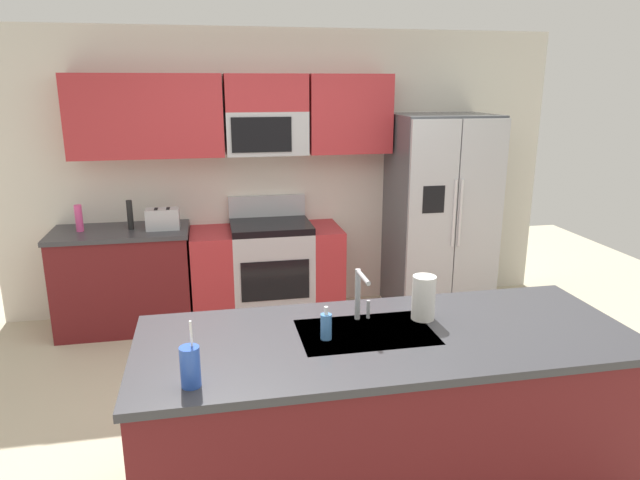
# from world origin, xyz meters

# --- Properties ---
(ground_plane) EXTENTS (9.00, 9.00, 0.00)m
(ground_plane) POSITION_xyz_m (0.00, 0.00, 0.00)
(ground_plane) COLOR beige
(ground_plane) RESTS_ON ground
(kitchen_wall_unit) EXTENTS (5.20, 0.43, 2.60)m
(kitchen_wall_unit) POSITION_xyz_m (-0.14, 2.08, 1.47)
(kitchen_wall_unit) COLOR silver
(kitchen_wall_unit) RESTS_ON ground
(back_counter) EXTENTS (1.16, 0.63, 0.90)m
(back_counter) POSITION_xyz_m (-1.49, 1.80, 0.45)
(back_counter) COLOR maroon
(back_counter) RESTS_ON ground
(range_oven) EXTENTS (1.36, 0.61, 1.10)m
(range_oven) POSITION_xyz_m (-0.22, 1.80, 0.44)
(range_oven) COLOR #B7BABF
(range_oven) RESTS_ON ground
(refrigerator) EXTENTS (0.90, 0.76, 1.85)m
(refrigerator) POSITION_xyz_m (1.42, 1.73, 0.93)
(refrigerator) COLOR #4C4F54
(refrigerator) RESTS_ON ground
(island_counter) EXTENTS (2.51, 0.98, 0.90)m
(island_counter) POSITION_xyz_m (0.13, -0.69, 0.45)
(island_counter) COLOR maroon
(island_counter) RESTS_ON ground
(toaster) EXTENTS (0.28, 0.16, 0.18)m
(toaster) POSITION_xyz_m (-1.12, 1.75, 0.99)
(toaster) COLOR #B7BABF
(toaster) RESTS_ON back_counter
(pepper_mill) EXTENTS (0.05, 0.05, 0.25)m
(pepper_mill) POSITION_xyz_m (-1.39, 1.80, 1.03)
(pepper_mill) COLOR black
(pepper_mill) RESTS_ON back_counter
(bottle_pink) EXTENTS (0.06, 0.06, 0.23)m
(bottle_pink) POSITION_xyz_m (-1.81, 1.81, 1.01)
(bottle_pink) COLOR #EA4C93
(bottle_pink) RESTS_ON back_counter
(sink_faucet) EXTENTS (0.08, 0.21, 0.28)m
(sink_faucet) POSITION_xyz_m (0.04, -0.50, 1.07)
(sink_faucet) COLOR #B7BABF
(sink_faucet) RESTS_ON island_counter
(drink_cup_blue) EXTENTS (0.08, 0.08, 0.30)m
(drink_cup_blue) POSITION_xyz_m (-0.83, -1.02, 0.99)
(drink_cup_blue) COLOR blue
(drink_cup_blue) RESTS_ON island_counter
(soap_dispenser) EXTENTS (0.06, 0.06, 0.17)m
(soap_dispenser) POSITION_xyz_m (-0.19, -0.68, 0.97)
(soap_dispenser) COLOR #4C8CD8
(soap_dispenser) RESTS_ON island_counter
(paper_towel_roll) EXTENTS (0.12, 0.12, 0.24)m
(paper_towel_roll) POSITION_xyz_m (0.37, -0.53, 1.02)
(paper_towel_roll) COLOR white
(paper_towel_roll) RESTS_ON island_counter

